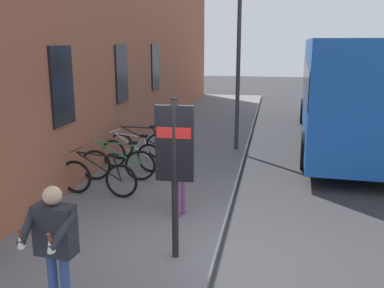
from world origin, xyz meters
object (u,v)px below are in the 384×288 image
transit_info_sign (175,154)px  city_bus (345,85)px  bicycle_far_end (99,178)px  bicycle_under_window (118,164)px  pedestrian_near_bus (180,167)px  tourist_with_hotdogs (54,238)px  bicycle_nearest_sign (132,155)px  street_lamp (239,47)px  bicycle_by_door (140,145)px

transit_info_sign → city_bus: (8.85, -3.60, 0.20)m
bicycle_far_end → bicycle_under_window: size_ratio=1.01×
city_bus → pedestrian_near_bus: city_bus is taller
city_bus → tourist_with_hotdogs: city_bus is taller
bicycle_far_end → city_bus: bearing=-41.3°
bicycle_nearest_sign → tourist_with_hotdogs: tourist_with_hotdogs is taller
street_lamp → bicycle_by_door: bearing=122.8°
pedestrian_near_bus → street_lamp: street_lamp is taller
transit_info_sign → bicycle_under_window: bearing=32.6°
bicycle_nearest_sign → bicycle_by_door: 1.03m
tourist_with_hotdogs → bicycle_by_door: bearing=9.9°
bicycle_under_window → bicycle_by_door: size_ratio=1.01×
bicycle_by_door → city_bus: 6.99m
street_lamp → bicycle_far_end: bearing=151.5°
bicycle_far_end → pedestrian_near_bus: pedestrian_near_bus is taller
bicycle_nearest_sign → transit_info_sign: bearing=-153.5°
bicycle_nearest_sign → street_lamp: street_lamp is taller
bicycle_by_door → pedestrian_near_bus: (-3.67, -1.95, 0.55)m
city_bus → bicycle_by_door: bearing=121.9°
city_bus → street_lamp: size_ratio=2.10×
bicycle_under_window → city_bus: 8.08m
bicycle_under_window → bicycle_by_door: bearing=2.3°
city_bus → pedestrian_near_bus: 8.29m
bicycle_far_end → city_bus: size_ratio=0.17×
bicycle_far_end → bicycle_nearest_sign: size_ratio=1.02×
bicycle_under_window → pedestrian_near_bus: (-1.77, -1.87, 0.55)m
bicycle_under_window → pedestrian_near_bus: 2.63m
bicycle_by_door → street_lamp: 3.97m
bicycle_under_window → city_bus: bearing=-46.1°
pedestrian_near_bus → tourist_with_hotdogs: tourist_with_hotdogs is taller
tourist_with_hotdogs → bicycle_under_window: bearing=12.7°
transit_info_sign → tourist_with_hotdogs: bearing=148.9°
tourist_with_hotdogs → pedestrian_near_bus: bearing=-12.9°
bicycle_far_end → pedestrian_near_bus: size_ratio=1.15×
bicycle_under_window → tourist_with_hotdogs: (-5.01, -1.13, 0.61)m
bicycle_by_door → street_lamp: street_lamp is taller
bicycle_far_end → street_lamp: bearing=-28.5°
bicycle_far_end → tourist_with_hotdogs: tourist_with_hotdogs is taller
city_bus → tourist_with_hotdogs: size_ratio=6.59×
transit_info_sign → pedestrian_near_bus: transit_info_sign is taller
bicycle_by_door → pedestrian_near_bus: bearing=-152.0°
bicycle_under_window → street_lamp: street_lamp is taller
bicycle_under_window → street_lamp: (3.52, -2.43, 2.62)m
bicycle_under_window → tourist_with_hotdogs: size_ratio=1.09×
transit_info_sign → tourist_with_hotdogs: transit_info_sign is taller
tourist_with_hotdogs → bicycle_nearest_sign: bearing=10.5°
bicycle_under_window → bicycle_by_door: (1.90, 0.07, -0.00)m
bicycle_under_window → transit_info_sign: bearing=-147.4°
transit_info_sign → street_lamp: (6.85, -0.30, 1.41)m
city_bus → street_lamp: 4.04m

